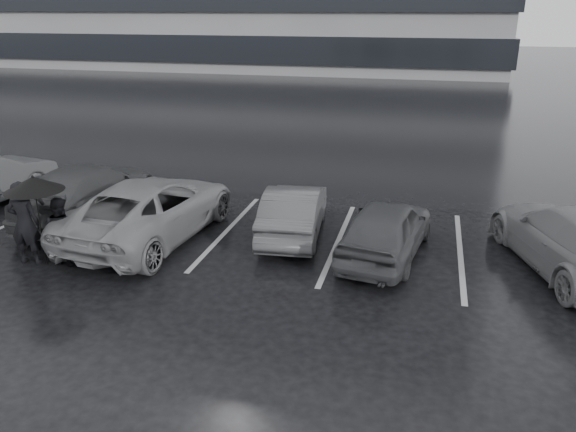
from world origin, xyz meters
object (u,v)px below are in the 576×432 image
Objects in this scene: car_east at (576,240)px; car_west_b at (151,208)px; car_main at (386,229)px; pedestrian_left at (24,223)px; car_west_c at (88,191)px; pedestrian_right at (61,231)px; car_west_a at (294,211)px.

car_west_b is at bearing -14.90° from car_east.
pedestrian_left is at bearing 25.92° from car_main.
pedestrian_left is (-7.44, -2.28, 0.28)m from car_main.
pedestrian_left is at bearing 96.24° from car_west_c.
car_east is at bearing -160.65° from pedestrian_right.
car_west_b reaches higher than car_main.
car_west_c is (-7.83, 0.63, 0.06)m from car_main.
car_west_b is 2.18m from pedestrian_right.
car_east is at bearing 168.84° from car_west_a.
car_east reaches higher than car_main.
car_main is at bearing 156.36° from car_west_a.
car_west_a is at bearing -158.64° from car_west_b.
car_main is 5.57m from car_west_b.
pedestrian_right is at bearing 62.81° from car_west_b.
car_west_b is at bearing -140.46° from pedestrian_left.
car_east reaches higher than car_west_c.
car_east is 2.67× the size of pedestrian_left.
car_west_a is 0.76× the size of car_west_c.
car_main is at bearing -155.40° from pedestrian_right.
car_west_c is 2.63× the size of pedestrian_left.
car_east is (3.87, 0.16, 0.07)m from car_main.
car_west_a is 2.00× the size of pedestrian_left.
pedestrian_right reaches higher than car_west_b.
car_main is 2.39m from car_west_a.
car_east is at bearing -175.60° from pedestrian_left.
car_main is at bearing -14.94° from car_east.
pedestrian_left is at bearing 22.75° from pedestrian_right.
car_west_c is (-5.55, -0.10, 0.10)m from car_west_a.
pedestrian_left is (-5.17, -3.01, 0.31)m from car_west_a.
pedestrian_left is at bearing 24.28° from car_west_a.
car_east is (9.43, 0.40, -0.00)m from car_west_b.
pedestrian_left is (-11.31, -2.45, 0.21)m from car_east.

